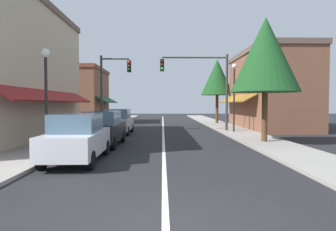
% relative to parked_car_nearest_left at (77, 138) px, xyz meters
% --- Properties ---
extents(ground_plane, '(80.00, 80.00, 0.00)m').
position_rel_parked_car_nearest_left_xyz_m(ground_plane, '(3.18, 12.10, -0.88)').
color(ground_plane, black).
extents(sidewalk_left, '(2.60, 56.00, 0.12)m').
position_rel_parked_car_nearest_left_xyz_m(sidewalk_left, '(-2.32, 12.10, -0.82)').
color(sidewalk_left, gray).
rests_on(sidewalk_left, ground).
extents(sidewalk_right, '(2.60, 56.00, 0.12)m').
position_rel_parked_car_nearest_left_xyz_m(sidewalk_right, '(8.68, 12.10, -0.82)').
color(sidewalk_right, gray).
rests_on(sidewalk_right, ground).
extents(lane_center_stripe, '(0.14, 52.00, 0.01)m').
position_rel_parked_car_nearest_left_xyz_m(lane_center_stripe, '(3.18, 12.10, -0.88)').
color(lane_center_stripe, silver).
rests_on(lane_center_stripe, ground).
extents(storefront_right_block, '(5.89, 10.20, 6.62)m').
position_rel_parked_car_nearest_left_xyz_m(storefront_right_block, '(12.26, 14.10, 2.44)').
color(storefront_right_block, brown).
rests_on(storefront_right_block, ground).
extents(storefront_far_left, '(5.37, 8.20, 6.11)m').
position_rel_parked_car_nearest_left_xyz_m(storefront_far_left, '(-5.64, 22.10, 2.18)').
color(storefront_far_left, brown).
rests_on(storefront_far_left, ground).
extents(parked_car_nearest_left, '(1.83, 4.12, 1.77)m').
position_rel_parked_car_nearest_left_xyz_m(parked_car_nearest_left, '(0.00, 0.00, 0.00)').
color(parked_car_nearest_left, silver).
rests_on(parked_car_nearest_left, ground).
extents(parked_car_second_left, '(1.87, 4.14, 1.77)m').
position_rel_parked_car_nearest_left_xyz_m(parked_car_second_left, '(0.10, 4.09, 0.00)').
color(parked_car_second_left, black).
rests_on(parked_car_second_left, ground).
extents(parked_car_third_left, '(1.80, 4.11, 1.77)m').
position_rel_parked_car_nearest_left_xyz_m(parked_car_third_left, '(0.01, 9.91, 0.00)').
color(parked_car_third_left, '#B7BABF').
rests_on(parked_car_third_left, ground).
extents(traffic_signal_mast_arm, '(5.12, 0.50, 5.85)m').
position_rel_parked_car_nearest_left_xyz_m(traffic_signal_mast_arm, '(6.25, 11.15, 3.12)').
color(traffic_signal_mast_arm, '#333333').
rests_on(traffic_signal_mast_arm, ground).
extents(traffic_signal_left_corner, '(2.41, 0.50, 5.87)m').
position_rel_parked_car_nearest_left_xyz_m(traffic_signal_left_corner, '(-0.89, 12.01, 2.92)').
color(traffic_signal_left_corner, '#333333').
rests_on(traffic_signal_left_corner, ground).
extents(street_lamp_left_near, '(0.36, 0.36, 4.41)m').
position_rel_parked_car_nearest_left_xyz_m(street_lamp_left_near, '(-1.70, 1.45, 2.13)').
color(street_lamp_left_near, black).
rests_on(street_lamp_left_near, ground).
extents(street_lamp_right_mid, '(0.36, 0.36, 5.02)m').
position_rel_parked_car_nearest_left_xyz_m(street_lamp_right_mid, '(8.30, 10.26, 2.48)').
color(street_lamp_right_mid, black).
rests_on(street_lamp_right_mid, ground).
extents(tree_right_near, '(3.62, 3.62, 6.74)m').
position_rel_parked_car_nearest_left_xyz_m(tree_right_near, '(8.61, 4.79, 3.86)').
color(tree_right_near, '#4C331E').
rests_on(tree_right_near, ground).
extents(tree_right_far, '(3.40, 3.40, 6.80)m').
position_rel_parked_car_nearest_left_xyz_m(tree_right_far, '(8.87, 19.85, 4.03)').
color(tree_right_far, '#4C331E').
rests_on(tree_right_far, ground).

